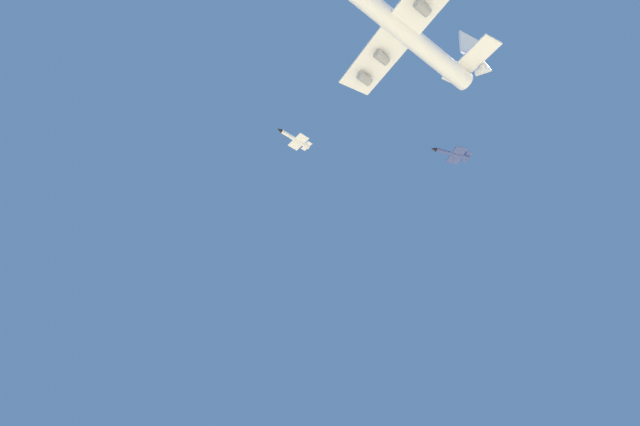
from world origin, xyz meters
name	(u,v)px	position (x,y,z in m)	size (l,w,h in m)	color
carrier_jet	(399,27)	(-33.08, 34.95, 152.73)	(78.71, 59.82, 22.17)	white
chase_jet_left_wing	(295,139)	(-28.83, -22.63, 152.67)	(15.27, 8.46, 4.00)	silver
chase_jet_right_wing	(453,154)	(-72.91, 13.34, 137.17)	(15.31, 8.86, 4.00)	#38478C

